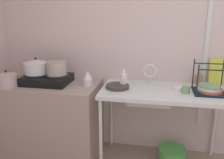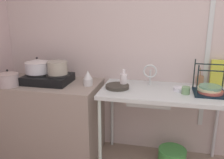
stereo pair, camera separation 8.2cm
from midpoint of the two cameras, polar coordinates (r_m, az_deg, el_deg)
The scene contains 19 objects.
wall_back at distance 2.87m, azimuth 17.88°, elevation 7.14°, with size 5.18×0.10×2.57m, color beige.
wall_metal_strip at distance 2.83m, azimuth 22.85°, elevation 9.18°, with size 0.05×0.01×2.05m, color silver.
counter_concrete at distance 3.02m, azimuth -13.44°, elevation -8.81°, with size 1.16×0.66×0.88m, color gray.
counter_sink at distance 2.60m, azimuth 12.92°, elevation -4.01°, with size 1.31×0.66×0.88m.
stove at distance 2.86m, azimuth -14.09°, elevation 0.28°, with size 0.51×0.39×0.11m.
pot_on_left_burner at distance 2.88m, azimuth -16.48°, elevation 3.09°, with size 0.28×0.28×0.19m.
pot_on_right_burner at distance 2.77m, azimuth -11.99°, elevation 2.74°, with size 0.22×0.22×0.15m.
pot_beside_stove at distance 2.86m, azimuth -22.64°, elevation 0.17°, with size 0.23×0.23×0.19m.
percolator at distance 2.67m, azimuth -4.85°, elevation 0.28°, with size 0.10×0.10×0.17m.
sink_basin at distance 2.60m, azimuth 9.74°, elevation -3.96°, with size 0.45×0.30×0.15m, color silver.
faucet at distance 2.65m, azimuth 9.89°, elevation 1.73°, with size 0.15×0.08×0.25m.
frying_pan at distance 2.59m, azimuth 2.18°, elevation -1.67°, with size 0.25×0.25×0.04m, color #35312A.
dish_rack at distance 2.61m, azimuth 23.01°, elevation -2.19°, with size 0.31×0.32×0.32m.
cup_by_rack at distance 2.52m, azimuth 17.90°, elevation -2.46°, with size 0.08×0.08×0.07m, color #6E9968.
small_bowl_on_drainboard at distance 2.61m, azimuth 16.58°, elevation -2.21°, with size 0.13×0.13×0.04m, color silver.
bottle_by_sink at distance 2.63m, azimuth 3.66°, elevation -0.05°, with size 0.08×0.08×0.20m.
cereal_box at distance 2.88m, azimuth 24.46°, elevation 1.36°, with size 0.15×0.05×0.29m, color #D4D840.
utensil_jar at distance 2.86m, azimuth 20.87°, elevation -0.25°, with size 0.08×0.08×0.21m.
bucket_on_floor at distance 2.96m, azimuth 14.84°, elevation -17.23°, with size 0.31×0.31×0.18m, color green.
Camera 2 is at (-0.22, -0.93, 1.68)m, focal length 38.58 mm.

